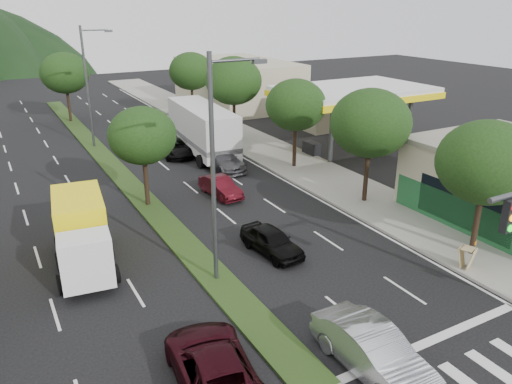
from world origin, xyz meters
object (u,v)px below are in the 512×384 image
tree_med_far (65,73)px  box_truck (82,234)px  tree_r_a (487,163)px  car_queue_a (272,241)px  a_frame_sign (467,256)px  suv_maroon (214,367)px  streetlight_mid (89,82)px  car_queue_b (222,160)px  tree_r_d (234,81)px  car_queue_d (175,148)px  car_queue_f (151,122)px  sedan_silver (373,351)px  streetlight_near (217,161)px  car_queue_e (129,137)px  car_queue_c (220,187)px  tree_r_e (191,71)px  motorhome (202,128)px  tree_med_near (142,136)px  tree_r_b (370,123)px  tree_r_c (296,105)px

tree_med_far → box_truck: size_ratio=1.04×
tree_r_a → car_queue_a: bearing=149.5°
a_frame_sign → suv_maroon: bearing=164.0°
tree_r_a → streetlight_mid: streetlight_mid is taller
car_queue_a → a_frame_sign: size_ratio=2.81×
streetlight_mid → car_queue_b: 13.60m
tree_r_d → car_queue_d: 8.55m
car_queue_b → car_queue_f: size_ratio=1.09×
sedan_silver → car_queue_a: sedan_silver is taller
streetlight_mid → box_truck: 21.48m
tree_r_d → tree_med_far: tree_r_d is taller
streetlight_near → car_queue_e: (2.72, 24.33, -4.85)m
sedan_silver → car_queue_d: (3.14, 27.27, -0.16)m
streetlight_mid → car_queue_d: streetlight_mid is taller
car_queue_b → car_queue_c: size_ratio=1.33×
car_queue_a → box_truck: bearing=151.1°
suv_maroon → car_queue_f: 36.54m
tree_r_e → a_frame_sign: 37.13m
streetlight_near → a_frame_sign: (10.30, -4.87, -4.82)m
car_queue_c → tree_r_a: bearing=-65.4°
streetlight_mid → car_queue_d: size_ratio=2.12×
tree_r_a → streetlight_near: (-11.79, 4.00, 0.76)m
car_queue_c → tree_r_d: bearing=55.3°
motorhome → car_queue_c: bearing=-102.4°
suv_maroon → tree_r_d: bearing=-110.0°
streetlight_near → box_truck: 7.91m
tree_med_near → car_queue_a: (3.50, -8.98, -3.76)m
car_queue_c → tree_med_near: bearing=167.3°
sedan_silver → car_queue_a: size_ratio=1.26×
tree_r_d → motorhome: size_ratio=0.69×
tree_med_near → tree_r_d: bearing=45.0°
tree_r_b → streetlight_mid: streetlight_mid is taller
car_queue_a → streetlight_near: bearing=-168.9°
streetlight_near → tree_r_a: bearing=-18.7°
sedan_silver → car_queue_e: sedan_silver is taller
suv_maroon → tree_r_e: bearing=-103.4°
tree_r_d → car_queue_f: size_ratio=1.56×
tree_r_c → sedan_silver: 22.60m
streetlight_near → car_queue_c: size_ratio=2.65×
tree_r_c → tree_r_b: bearing=-90.0°
tree_r_a → suv_maroon: (-14.85, -2.00, -4.08)m
car_queue_d → tree_r_d: bearing=27.2°
tree_r_a → car_queue_c: tree_r_a is taller
suv_maroon → car_queue_e: (5.77, 30.33, -0.02)m
streetlight_mid → motorhome: streetlight_mid is taller
tree_r_d → car_queue_d: bearing=-158.4°
streetlight_mid → car_queue_f: bearing=34.5°
car_queue_c → motorhome: size_ratio=0.37×
car_queue_b → car_queue_d: car_queue_b is taller
sedan_silver → car_queue_e: 32.28m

